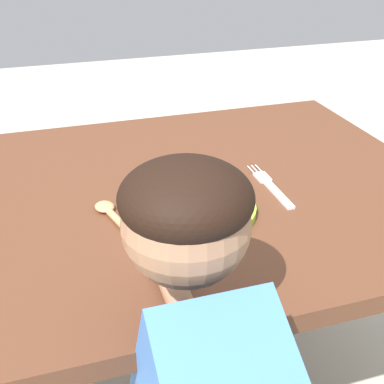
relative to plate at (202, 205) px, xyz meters
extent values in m
cube|color=#512D1C|center=(-0.10, 0.12, -0.04)|extent=(1.34, 0.89, 0.04)
cube|color=brown|center=(0.50, 0.49, -0.40)|extent=(0.05, 0.05, 0.68)
cylinder|color=#8CD32F|center=(0.00, 0.00, -0.01)|extent=(0.23, 0.23, 0.02)
ellipsoid|color=#F9D94F|center=(0.02, 0.00, 0.02)|extent=(0.08, 0.08, 0.04)
ellipsoid|color=red|center=(0.02, -0.04, 0.01)|extent=(0.04, 0.03, 0.02)
ellipsoid|color=white|center=(-0.04, 0.00, 0.01)|extent=(0.07, 0.06, 0.02)
cube|color=silver|center=(0.18, 0.02, -0.01)|extent=(0.02, 0.12, 0.01)
cube|color=silver|center=(0.18, 0.10, -0.01)|extent=(0.03, 0.05, 0.01)
cylinder|color=silver|center=(0.19, 0.14, -0.01)|extent=(0.00, 0.04, 0.00)
cylinder|color=silver|center=(0.18, 0.14, -0.01)|extent=(0.00, 0.04, 0.00)
cylinder|color=silver|center=(0.17, 0.14, -0.01)|extent=(0.00, 0.04, 0.00)
cylinder|color=tan|center=(-0.16, -0.03, -0.01)|extent=(0.06, 0.16, 0.01)
ellipsoid|color=tan|center=(-0.19, 0.07, -0.01)|extent=(0.05, 0.05, 0.02)
sphere|color=#9E7051|center=(-0.12, -0.31, 0.16)|extent=(0.17, 0.17, 0.17)
ellipsoid|color=black|center=(-0.12, -0.31, 0.20)|extent=(0.17, 0.17, 0.09)
cylinder|color=#9E7051|center=(-0.12, -0.19, 0.00)|extent=(0.04, 0.23, 0.04)
camera|label=1|loc=(-0.28, -0.84, 0.52)|focal=47.64mm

